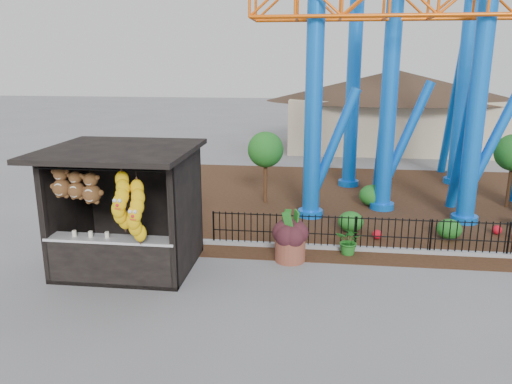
# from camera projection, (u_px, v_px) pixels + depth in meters

# --- Properties ---
(ground) EXTENTS (120.00, 120.00, 0.00)m
(ground) POSITION_uv_depth(u_px,v_px,m) (238.00, 293.00, 11.33)
(ground) COLOR slate
(ground) RESTS_ON ground
(mulch_bed) EXTENTS (18.00, 12.00, 0.02)m
(mulch_bed) POSITION_uv_depth(u_px,v_px,m) (379.00, 203.00, 18.52)
(mulch_bed) COLOR #331E11
(mulch_bed) RESTS_ON ground
(curb) EXTENTS (18.00, 0.18, 0.12)m
(curb) POSITION_uv_depth(u_px,v_px,m) (399.00, 251.00, 13.71)
(curb) COLOR gray
(curb) RESTS_ON ground
(prize_booth) EXTENTS (3.50, 3.40, 3.12)m
(prize_booth) POSITION_uv_depth(u_px,v_px,m) (123.00, 213.00, 12.18)
(prize_booth) COLOR black
(prize_booth) RESTS_ON ground
(picket_fence) EXTENTS (12.20, 0.06, 1.00)m
(picket_fence) POSITION_uv_depth(u_px,v_px,m) (435.00, 237.00, 13.49)
(picket_fence) COLOR black
(picket_fence) RESTS_ON ground
(roller_coaster) EXTENTS (11.00, 6.37, 10.82)m
(roller_coaster) POSITION_uv_depth(u_px,v_px,m) (424.00, 20.00, 16.95)
(roller_coaster) COLOR blue
(roller_coaster) RESTS_ON ground
(terracotta_planter) EXTENTS (0.99, 0.99, 0.65)m
(terracotta_planter) POSITION_uv_depth(u_px,v_px,m) (290.00, 249.00, 13.11)
(terracotta_planter) COLOR brown
(terracotta_planter) RESTS_ON ground
(planter_foliage) EXTENTS (0.70, 0.70, 0.64)m
(planter_foliage) POSITION_uv_depth(u_px,v_px,m) (290.00, 226.00, 12.94)
(planter_foliage) COLOR #321419
(planter_foliage) RESTS_ON terracotta_planter
(potted_plant) EXTENTS (0.88, 0.83, 0.78)m
(potted_plant) POSITION_uv_depth(u_px,v_px,m) (350.00, 241.00, 13.50)
(potted_plant) COLOR #25591A
(potted_plant) RESTS_ON ground
(landscaping) EXTENTS (7.58, 4.25, 0.76)m
(landscaping) POSITION_uv_depth(u_px,v_px,m) (409.00, 212.00, 16.29)
(landscaping) COLOR #1B5D1B
(landscaping) RESTS_ON mulch_bed
(pavilion) EXTENTS (15.00, 15.00, 4.80)m
(pavilion) POSITION_uv_depth(u_px,v_px,m) (395.00, 97.00, 29.00)
(pavilion) COLOR #BFAD8C
(pavilion) RESTS_ON ground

